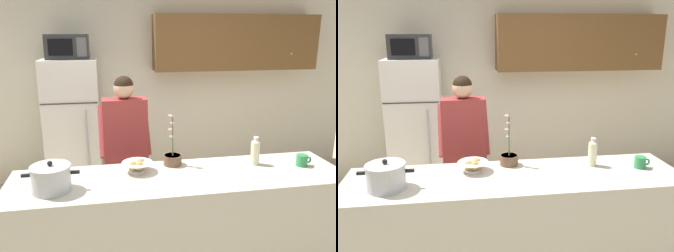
# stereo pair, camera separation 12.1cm
# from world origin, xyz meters

# --- Properties ---
(back_wall_unit) EXTENTS (6.00, 0.48, 2.60)m
(back_wall_unit) POSITION_xyz_m (0.27, 2.25, 1.42)
(back_wall_unit) COLOR silver
(back_wall_unit) RESTS_ON ground
(kitchen_island) EXTENTS (2.60, 0.68, 0.92)m
(kitchen_island) POSITION_xyz_m (0.00, 0.00, 0.46)
(kitchen_island) COLOR beige
(kitchen_island) RESTS_ON ground
(refrigerator) EXTENTS (0.64, 0.68, 1.69)m
(refrigerator) POSITION_xyz_m (-0.95, 1.85, 0.84)
(refrigerator) COLOR white
(refrigerator) RESTS_ON ground
(microwave) EXTENTS (0.48, 0.37, 0.28)m
(microwave) POSITION_xyz_m (-0.95, 1.83, 1.83)
(microwave) COLOR #2D2D30
(microwave) RESTS_ON refrigerator
(person_near_pot) EXTENTS (0.50, 0.41, 1.61)m
(person_near_pot) POSITION_xyz_m (-0.38, 0.74, 1.00)
(person_near_pot) COLOR #726656
(person_near_pot) RESTS_ON ground
(cooking_pot) EXTENTS (0.39, 0.28, 0.22)m
(cooking_pot) POSITION_xyz_m (-0.94, -0.09, 1.01)
(cooking_pot) COLOR silver
(cooking_pot) RESTS_ON kitchen_island
(coffee_mug) EXTENTS (0.13, 0.09, 0.10)m
(coffee_mug) POSITION_xyz_m (1.03, 0.02, 0.97)
(coffee_mug) COLOR #2D8C4C
(coffee_mug) RESTS_ON kitchen_island
(bread_bowl) EXTENTS (0.24, 0.24, 0.10)m
(bread_bowl) POSITION_xyz_m (-0.32, 0.14, 0.97)
(bread_bowl) COLOR white
(bread_bowl) RESTS_ON kitchen_island
(bottle_near_edge) EXTENTS (0.07, 0.07, 0.24)m
(bottle_near_edge) POSITION_xyz_m (0.66, 0.12, 1.04)
(bottle_near_edge) COLOR beige
(bottle_near_edge) RESTS_ON kitchen_island
(potted_orchid) EXTENTS (0.15, 0.15, 0.44)m
(potted_orchid) POSITION_xyz_m (-0.02, 0.24, 0.98)
(potted_orchid) COLOR brown
(potted_orchid) RESTS_ON kitchen_island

